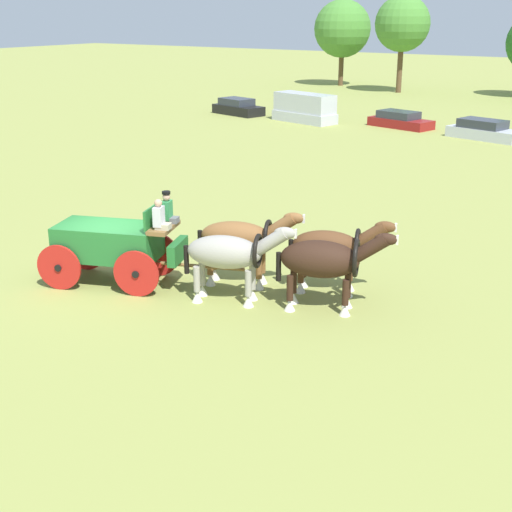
# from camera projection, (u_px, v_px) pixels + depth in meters

# --- Properties ---
(ground_plane) EXTENTS (220.00, 220.00, 0.00)m
(ground_plane) POSITION_uv_depth(u_px,v_px,m) (111.00, 282.00, 21.35)
(ground_plane) COLOR olive
(show_wagon) EXTENTS (5.87, 2.95, 2.76)m
(show_wagon) POSITION_uv_depth(u_px,v_px,m) (114.00, 243.00, 20.92)
(show_wagon) COLOR #236B2D
(show_wagon) RESTS_ON ground
(draft_horse_rear_near) EXTENTS (3.01, 1.56, 2.27)m
(draft_horse_rear_near) POSITION_uv_depth(u_px,v_px,m) (241.00, 239.00, 20.70)
(draft_horse_rear_near) COLOR brown
(draft_horse_rear_near) RESTS_ON ground
(draft_horse_rear_off) EXTENTS (3.02, 1.58, 2.23)m
(draft_horse_rear_off) POSITION_uv_depth(u_px,v_px,m) (229.00, 254.00, 19.51)
(draft_horse_rear_off) COLOR #9E998E
(draft_horse_rear_off) RESTS_ON ground
(draft_horse_lead_near) EXTENTS (2.87, 1.50, 2.19)m
(draft_horse_lead_near) POSITION_uv_depth(u_px,v_px,m) (332.00, 248.00, 20.18)
(draft_horse_lead_near) COLOR brown
(draft_horse_lead_near) RESTS_ON ground
(draft_horse_lead_off) EXTENTS (3.07, 1.66, 2.25)m
(draft_horse_lead_off) POSITION_uv_depth(u_px,v_px,m) (325.00, 261.00, 18.96)
(draft_horse_lead_off) COLOR #331E14
(draft_horse_lead_off) RESTS_ON ground
(parked_vehicle_a) EXTENTS (4.42, 2.75, 1.20)m
(parked_vehicle_a) POSITION_uv_depth(u_px,v_px,m) (238.00, 107.00, 54.66)
(parked_vehicle_a) COLOR black
(parked_vehicle_a) RESTS_ON ground
(parked_vehicle_b) EXTENTS (5.09, 2.92, 1.99)m
(parked_vehicle_b) POSITION_uv_depth(u_px,v_px,m) (305.00, 108.00, 50.90)
(parked_vehicle_b) COLOR silver
(parked_vehicle_b) RESTS_ON ground
(parked_vehicle_c) EXTENTS (4.65, 2.77, 1.09)m
(parked_vehicle_c) POSITION_uv_depth(u_px,v_px,m) (400.00, 120.00, 48.76)
(parked_vehicle_c) COLOR maroon
(parked_vehicle_c) RESTS_ON ground
(parked_vehicle_d) EXTENTS (4.85, 2.82, 1.19)m
(parked_vehicle_d) POSITION_uv_depth(u_px,v_px,m) (484.00, 131.00, 44.41)
(parked_vehicle_d) COLOR silver
(parked_vehicle_d) RESTS_ON ground
(tree_a) EXTENTS (5.74, 5.74, 8.52)m
(tree_a) POSITION_uv_depth(u_px,v_px,m) (342.00, 29.00, 73.34)
(tree_a) COLOR brown
(tree_a) RESTS_ON ground
(tree_b) EXTENTS (5.12, 5.12, 8.82)m
(tree_b) POSITION_uv_depth(u_px,v_px,m) (402.00, 24.00, 66.97)
(tree_b) COLOR brown
(tree_b) RESTS_ON ground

